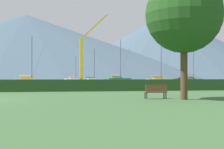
{
  "coord_description": "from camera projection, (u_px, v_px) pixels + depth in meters",
  "views": [
    {
      "loc": [
        5.11,
        -21.39,
        1.46
      ],
      "look_at": [
        18.44,
        53.96,
        2.08
      ],
      "focal_mm": 50.37,
      "sensor_mm": 36.0,
      "label": 1
    }
  ],
  "objects": [
    {
      "name": "sailboat_slip_12",
      "position": [
        93.0,
        80.0,
        83.03
      ],
      "size": [
        6.77,
        3.08,
        9.09
      ],
      "rotation": [
        0.0,
        0.0,
        0.2
      ],
      "color": "white",
      "rests_on": "harbor_water"
    },
    {
      "name": "sailboat_slip_11",
      "position": [
        119.0,
        79.0,
        94.65
      ],
      "size": [
        8.62,
        3.96,
        12.86
      ],
      "rotation": [
        0.0,
        0.0,
        0.21
      ],
      "color": "#236B38",
      "rests_on": "harbor_water"
    },
    {
      "name": "park_tree",
      "position": [
        186.0,
        10.0,
        20.38
      ],
      "size": [
        5.0,
        5.0,
        8.65
      ],
      "color": "#4C3823",
      "rests_on": "ground_plane"
    },
    {
      "name": "sailboat_slip_8",
      "position": [
        182.0,
        80.0,
        112.29
      ],
      "size": [
        6.75,
        3.39,
        7.11
      ],
      "rotation": [
        0.0,
        0.0,
        0.26
      ],
      "color": "black",
      "rests_on": "harbor_water"
    },
    {
      "name": "sailboat_slip_3",
      "position": [
        192.0,
        80.0,
        87.95
      ],
      "size": [
        7.06,
        3.26,
        8.52
      ],
      "rotation": [
        0.0,
        0.0,
        0.21
      ],
      "color": "#236B38",
      "rests_on": "harbor_water"
    },
    {
      "name": "sailboat_slip_2",
      "position": [
        160.0,
        81.0,
        74.94
      ],
      "size": [
        7.58,
        3.43,
        8.97
      ],
      "rotation": [
        0.0,
        0.0,
        0.2
      ],
      "color": "gold",
      "rests_on": "harbor_water"
    },
    {
      "name": "sailboat_slip_10",
      "position": [
        30.0,
        81.0,
        68.38
      ],
      "size": [
        7.62,
        2.48,
        10.53
      ],
      "rotation": [
        0.0,
        0.0,
        0.04
      ],
      "color": "gold",
      "rests_on": "harbor_water"
    },
    {
      "name": "hedge_line",
      "position": [
        4.0,
        86.0,
        31.0
      ],
      "size": [
        80.0,
        1.2,
        1.22
      ],
      "primitive_type": "cube",
      "color": "#284C23",
      "rests_on": "ground_plane"
    },
    {
      "name": "dock_crane",
      "position": [
        83.0,
        62.0,
        80.19
      ],
      "size": [
        7.8,
        2.0,
        17.78
      ],
      "color": "#333338",
      "rests_on": "ground_plane"
    },
    {
      "name": "distant_hill_east_ridge",
      "position": [
        26.0,
        47.0,
        296.46
      ],
      "size": [
        335.36,
        335.36,
        60.44
      ],
      "primitive_type": "cone",
      "color": "#425666",
      "rests_on": "ground_plane"
    },
    {
      "name": "sailboat_slip_4",
      "position": [
        75.0,
        80.0,
        104.44
      ],
      "size": [
        7.15,
        3.39,
        8.38
      ],
      "rotation": [
        0.0,
        0.0,
        0.23
      ],
      "color": "white",
      "rests_on": "harbor_water"
    },
    {
      "name": "park_bench_near_path",
      "position": [
        156.0,
        91.0,
        21.01
      ],
      "size": [
        1.56,
        0.56,
        0.95
      ],
      "rotation": [
        0.0,
        0.0,
        0.06
      ],
      "color": "brown",
      "rests_on": "ground_plane"
    },
    {
      "name": "harbor_water",
      "position": [
        46.0,
        80.0,
        155.06
      ],
      "size": [
        320.0,
        246.0,
        0.0
      ],
      "primitive_type": "cube",
      "color": "#8499A8",
      "rests_on": "ground_plane"
    },
    {
      "name": "distant_hill_central_peak",
      "position": [
        56.0,
        52.0,
        416.03
      ],
      "size": [
        260.74,
        260.74,
        70.39
      ],
      "primitive_type": "cone",
      "color": "#4C6070",
      "rests_on": "ground_plane"
    },
    {
      "name": "distant_hill_west_ridge",
      "position": [
        166.0,
        46.0,
        338.27
      ],
      "size": [
        248.53,
        248.53,
        69.22
      ],
      "primitive_type": "cone",
      "color": "#425666",
      "rests_on": "ground_plane"
    }
  ]
}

